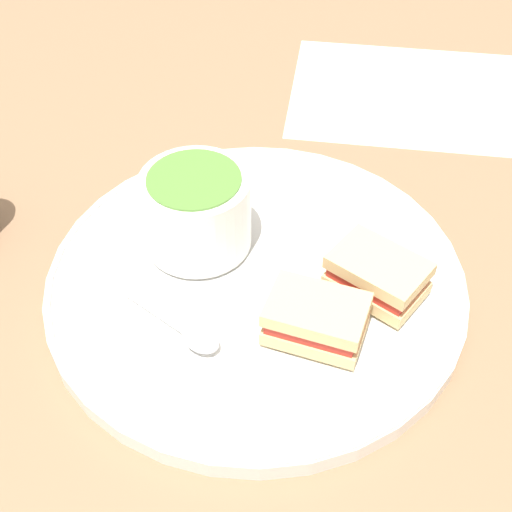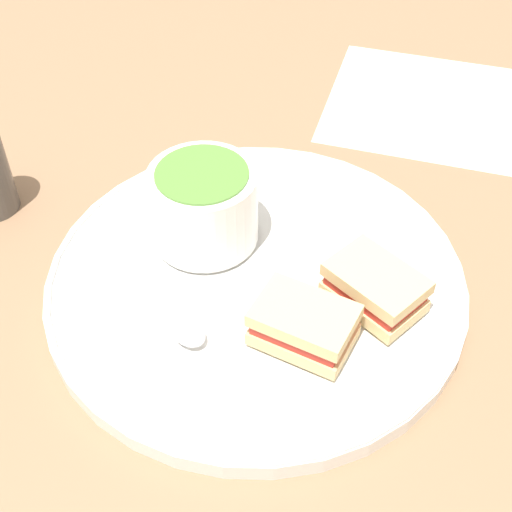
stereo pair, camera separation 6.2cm
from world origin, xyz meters
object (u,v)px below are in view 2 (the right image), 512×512
Objects in this scene: soup_bowl at (204,205)px; sandwich_half_far at (375,288)px; sandwich_half_near at (304,325)px; spoon at (183,328)px.

sandwich_half_far is (-0.03, 0.17, -0.02)m from soup_bowl.
sandwich_half_near is at bearing -16.10° from sandwich_half_far.
sandwich_half_near is at bearing 42.45° from spoon.
soup_bowl is 0.15m from sandwich_half_near.
sandwich_half_far is at bearing 101.87° from soup_bowl.
soup_bowl reaches higher than sandwich_half_near.
soup_bowl is 1.10× the size of sandwich_half_near.
soup_bowl is 0.12m from spoon.
soup_bowl reaches higher than sandwich_half_far.
soup_bowl is at bearing -78.13° from sandwich_half_far.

